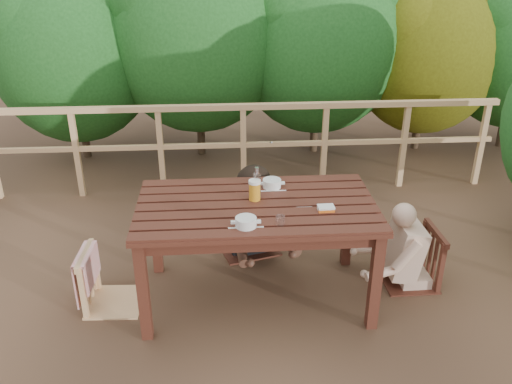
{
  "coord_description": "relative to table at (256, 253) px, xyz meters",
  "views": [
    {
      "loc": [
        -0.25,
        -3.51,
        2.59
      ],
      "look_at": [
        0.0,
        0.05,
        0.9
      ],
      "focal_mm": 37.53,
      "sensor_mm": 36.0,
      "label": 1
    }
  ],
  "objects": [
    {
      "name": "chair_right",
      "position": [
        1.28,
        0.13,
        0.04
      ],
      "size": [
        0.45,
        0.45,
        0.89
      ],
      "primitive_type": "cube",
      "rotation": [
        0.0,
        0.0,
        -1.55
      ],
      "color": "#3C1B13",
      "rests_on": "ground"
    },
    {
      "name": "hedge_row",
      "position": [
        0.4,
        3.2,
        1.49
      ],
      "size": [
        6.6,
        1.6,
        3.8
      ],
      "primitive_type": null,
      "color": "#1B4E1B",
      "rests_on": "ground"
    },
    {
      "name": "ground",
      "position": [
        0.0,
        0.0,
        -0.41
      ],
      "size": [
        60.0,
        60.0,
        0.0
      ],
      "primitive_type": "plane",
      "color": "brown",
      "rests_on": "ground"
    },
    {
      "name": "woman",
      "position": [
        -0.03,
        0.76,
        0.26
      ],
      "size": [
        0.7,
        0.78,
        1.33
      ],
      "primitive_type": null,
      "rotation": [
        0.0,
        0.0,
        3.42
      ],
      "color": "black",
      "rests_on": "ground"
    },
    {
      "name": "butter_tub",
      "position": [
        0.49,
        -0.15,
        0.43
      ],
      "size": [
        0.12,
        0.09,
        0.05
      ],
      "primitive_type": "cube",
      "rotation": [
        0.0,
        0.0,
        0.03
      ],
      "color": "silver",
      "rests_on": "table"
    },
    {
      "name": "tumbler",
      "position": [
        0.14,
        -0.32,
        0.44
      ],
      "size": [
        0.06,
        0.06,
        0.07
      ],
      "primitive_type": "cylinder",
      "color": "white",
      "rests_on": "table"
    },
    {
      "name": "chair_far",
      "position": [
        -0.03,
        0.74,
        0.09
      ],
      "size": [
        0.61,
        0.61,
        1.0
      ],
      "primitive_type": "cube",
      "rotation": [
        0.0,
        0.0,
        0.28
      ],
      "color": "#3C1B13",
      "rests_on": "ground"
    },
    {
      "name": "table",
      "position": [
        0.0,
        0.0,
        0.0
      ],
      "size": [
        1.76,
        0.99,
        0.81
      ],
      "primitive_type": "cube",
      "color": "#3C1B13",
      "rests_on": "ground"
    },
    {
      "name": "soup_far",
      "position": [
        0.14,
        0.28,
        0.45
      ],
      "size": [
        0.24,
        0.24,
        0.08
      ],
      "primitive_type": "cylinder",
      "color": "white",
      "rests_on": "table"
    },
    {
      "name": "chair_left",
      "position": [
        -1.11,
        -0.01,
        0.03
      ],
      "size": [
        0.45,
        0.45,
        0.87
      ],
      "primitive_type": "cube",
      "rotation": [
        0.0,
        0.0,
        1.52
      ],
      "color": "tan",
      "rests_on": "ground"
    },
    {
      "name": "diner_right",
      "position": [
        1.31,
        0.13,
        0.18
      ],
      "size": [
        0.6,
        0.49,
        1.18
      ],
      "primitive_type": null,
      "rotation": [
        0.0,
        0.0,
        1.59
      ],
      "color": "tan",
      "rests_on": "ground"
    },
    {
      "name": "beer_glass",
      "position": [
        -0.01,
        0.06,
        0.49
      ],
      "size": [
        0.09,
        0.09,
        0.17
      ],
      "primitive_type": "cylinder",
      "color": "orange",
      "rests_on": "table"
    },
    {
      "name": "bottle",
      "position": [
        0.01,
        0.11,
        0.54
      ],
      "size": [
        0.06,
        0.06,
        0.26
      ],
      "primitive_type": "cylinder",
      "color": "silver",
      "rests_on": "table"
    },
    {
      "name": "railing",
      "position": [
        0.0,
        2.0,
        0.1
      ],
      "size": [
        5.6,
        0.1,
        1.01
      ],
      "primitive_type": "cube",
      "color": "tan",
      "rests_on": "ground"
    },
    {
      "name": "soup_near",
      "position": [
        -0.1,
        -0.34,
        0.45
      ],
      "size": [
        0.25,
        0.25,
        0.08
      ],
      "primitive_type": "cylinder",
      "color": "silver",
      "rests_on": "table"
    }
  ]
}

